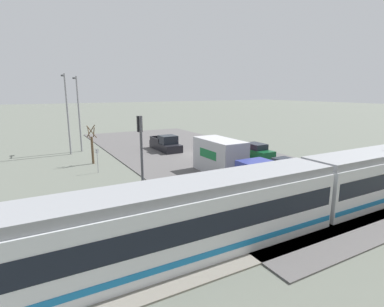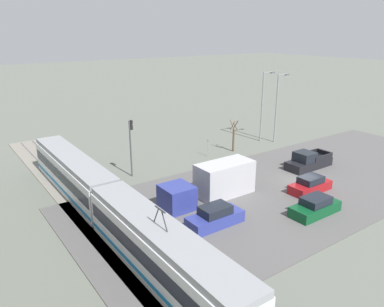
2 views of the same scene
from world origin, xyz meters
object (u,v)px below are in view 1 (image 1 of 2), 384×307
box_truck (228,160)px  traffic_light_pole (141,151)px  light_rail_tram (313,191)px  sedan_car_1 (256,151)px  no_parking_sign (97,158)px  pickup_truck (166,144)px  sedan_car_0 (216,149)px  sedan_car_2 (287,170)px  street_lamp_near_crossing (67,109)px  street_lamp_mid_block (78,109)px  street_tree (92,146)px

box_truck → traffic_light_pole: size_ratio=1.54×
box_truck → traffic_light_pole: traffic_light_pole is taller
light_rail_tram → sedan_car_1: light_rail_tram is taller
sedan_car_1 → no_parking_sign: (16.76, -1.95, 0.66)m
box_truck → traffic_light_pole: bearing=21.2°
light_rail_tram → no_parking_sign: (8.69, -16.20, -0.35)m
light_rail_tram → pickup_truck: light_rail_tram is taller
light_rail_tram → sedan_car_0: (-4.99, -17.57, -1.02)m
sedan_car_1 → sedan_car_2: 8.39m
sedan_car_2 → sedan_car_1: bearing=-112.7°
sedan_car_1 → street_lamp_near_crossing: size_ratio=0.49×
pickup_truck → street_lamp_mid_block: street_lamp_mid_block is taller
street_lamp_mid_block → no_parking_sign: 11.77m
sedan_car_2 → street_lamp_near_crossing: 24.86m
sedan_car_0 → street_tree: size_ratio=1.08×
light_rail_tram → street_lamp_near_crossing: (9.74, -26.14, 3.52)m
sedan_car_1 → street_lamp_near_crossing: bearing=-33.7°
traffic_light_pole → street_lamp_mid_block: street_lamp_mid_block is taller
light_rail_tram → street_lamp_near_crossing: street_lamp_near_crossing is taller
traffic_light_pole → street_lamp_mid_block: bearing=-89.3°
box_truck → street_tree: (9.24, -10.42, 0.33)m
sedan_car_1 → no_parking_sign: 16.89m
traffic_light_pole → street_lamp_mid_block: (0.25, -21.29, 1.37)m
sedan_car_0 → no_parking_sign: no_parking_sign is taller
street_tree → street_lamp_near_crossing: 7.21m
sedan_car_2 → sedan_car_0: bearing=-90.8°
sedan_car_1 → no_parking_sign: bearing=-6.6°
sedan_car_2 → box_truck: bearing=-37.1°
light_rail_tram → box_truck: size_ratio=3.46×
pickup_truck → sedan_car_2: (-3.99, 16.00, -0.06)m
sedan_car_1 → sedan_car_2: size_ratio=0.99×
sedan_car_1 → street_tree: bearing=-19.1°
light_rail_tram → traffic_light_pole: traffic_light_pole is taller
pickup_truck → street_tree: street_tree is taller
sedan_car_2 → street_lamp_mid_block: (13.17, -20.84, 4.38)m
sedan_car_0 → sedan_car_1: 4.54m
box_truck → no_parking_sign: box_truck is taller
street_tree → street_lamp_near_crossing: street_lamp_near_crossing is taller
pickup_truck → street_lamp_near_crossing: street_lamp_near_crossing is taller
street_lamp_near_crossing → sedan_car_0: bearing=149.8°
sedan_car_1 → sedan_car_2: bearing=67.3°
street_lamp_near_crossing → street_lamp_mid_block: size_ratio=1.02×
street_lamp_near_crossing → no_parking_sign: (-1.05, 9.94, -3.87)m
light_rail_tram → street_tree: light_rail_tram is taller
sedan_car_2 → street_lamp_near_crossing: size_ratio=0.49×
sedan_car_0 → sedan_car_1: (-3.09, 3.32, 0.01)m
sedan_car_2 → street_tree: street_tree is taller
box_truck → no_parking_sign: size_ratio=4.05×
sedan_car_1 → sedan_car_2: (3.23, 7.74, 0.04)m
pickup_truck → street_lamp_near_crossing: 12.04m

